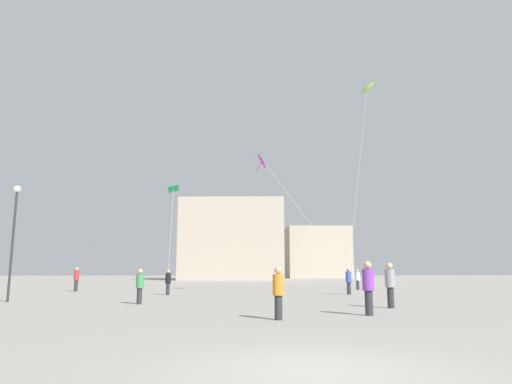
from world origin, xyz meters
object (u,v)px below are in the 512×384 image
building_centre_hall (315,253)px  lamppost_east (14,225)px  person_in_grey (390,283)px  person_in_green (140,285)px  person_in_purple (368,285)px  person_in_black (168,281)px  kite_magenta_diamond (263,161)px  building_left_hall (234,241)px  kite_lime_diamond (367,88)px  person_in_blue (349,280)px  kite_emerald_delta (173,190)px  person_in_red (76,278)px  person_in_white (358,279)px  person_in_orange (278,290)px

building_centre_hall → lamppost_east: (-29.41, -77.47, -1.51)m
person_in_grey → building_centre_hall: (11.74, 82.27, 4.33)m
person_in_green → person_in_purple: 10.85m
person_in_black → building_centre_hall: size_ratio=0.11×
kite_magenta_diamond → building_left_hall: building_left_hall is taller
person_in_green → kite_lime_diamond: (13.85, 8.80, 13.53)m
building_left_hall → person_in_green: bearing=-94.4°
person_in_black → lamppost_east: bearing=136.4°
person_in_blue → person_in_grey: bearing=-81.1°
person_in_black → building_left_hall: size_ratio=0.09×
kite_lime_diamond → kite_emerald_delta: (-14.23, 5.13, -6.66)m
kite_lime_diamond → kite_magenta_diamond: bearing=164.4°
person_in_black → person_in_red: size_ratio=0.90×
person_in_red → kite_magenta_diamond: kite_magenta_diamond is taller
person_in_purple → building_centre_hall: size_ratio=0.12×
kite_lime_diamond → building_left_hall: 51.72m
person_in_red → person_in_purple: size_ratio=0.96×
kite_emerald_delta → building_left_hall: (4.98, 45.17, -1.05)m
building_centre_hall → lamppost_east: bearing=-110.8°
person_in_blue → person_in_black: (-11.68, -0.00, -0.07)m
kite_lime_diamond → person_in_purple: bearing=-108.0°
person_in_blue → kite_emerald_delta: size_ratio=0.25×
person_in_white → kite_lime_diamond: bearing=132.9°
person_in_white → kite_lime_diamond: kite_lime_diamond is taller
person_in_orange → building_left_hall: size_ratio=0.09×
kite_lime_diamond → building_centre_hall: (8.75, 70.57, -9.07)m
person_in_purple → building_left_hall: 65.54m
person_in_green → building_centre_hall: bearing=30.6°
kite_emerald_delta → person_in_white: bearing=6.6°
person_in_blue → person_in_orange: bearing=-97.4°
person_in_black → person_in_purple: bearing=-143.6°
person_in_blue → person_in_white: 7.93m
person_in_green → building_left_hall: (4.60, 59.10, 5.82)m
person_in_white → lamppost_east: bearing=81.3°
person_in_orange → lamppost_east: lamppost_east is taller
person_in_red → person_in_orange: bearing=-138.2°
person_in_orange → person_in_red: bearing=-7.6°
person_in_white → building_left_hall: 44.94m
person_in_red → kite_emerald_delta: kite_emerald_delta is taller
person_in_orange → person_in_purple: 3.52m
person_in_grey → person_in_orange: person_in_grey is taller
person_in_orange → building_left_hall: bearing=-38.3°
person_in_grey → person_in_black: 15.35m
person_in_orange → person_in_white: 24.60m
person_in_grey → person_in_red: person_in_grey is taller
person_in_green → person_in_black: person_in_green is taller
person_in_black → kite_magenta_diamond: bearing=-62.2°
person_in_purple → building_centre_hall: (13.58, 85.41, 4.32)m
person_in_green → person_in_orange: bearing=-95.4°
person_in_grey → person_in_black: size_ratio=1.16×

